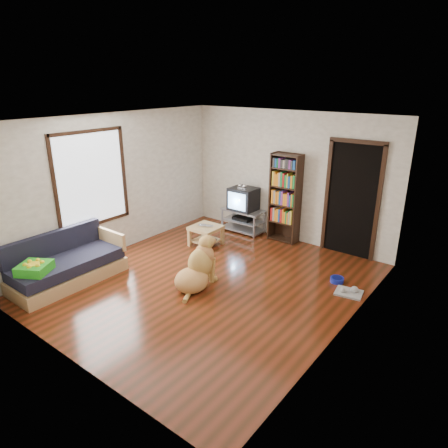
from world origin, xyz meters
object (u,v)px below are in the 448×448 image
Objects in this scene: bookshelf at (285,193)px; sofa at (67,266)px; green_cushion at (34,268)px; dog_bowl at (337,280)px; crt_tv at (244,198)px; laptop at (205,226)px; grey_rag at (349,293)px; tv_stand at (243,220)px; coffee_table at (206,232)px; dog at (198,269)px.

sofa is at bearing -117.32° from bookshelf.
green_cushion is 1.93× the size of dog_bowl.
sofa reaches higher than green_cushion.
bookshelf is (0.95, 0.07, 0.26)m from crt_tv.
laptop reaches higher than grey_rag.
sofa is at bearing -104.93° from crt_tv.
crt_tv is at bearing -175.68° from bookshelf.
dog_bowl is at bearing -20.97° from crt_tv.
grey_rag is at bearing -23.28° from crt_tv.
tv_stand is at bearing 64.92° from laptop.
bookshelf is 3.27× the size of coffee_table.
sofa reaches higher than coffee_table.
tv_stand is (0.85, 4.22, -0.22)m from green_cushion.
bookshelf is at bearing 5.63° from tv_stand.
green_cushion is at bearing -101.34° from crt_tv.
dog_bowl is (2.71, 0.16, -0.37)m from laptop.
coffee_table is 0.54× the size of dog.
tv_stand is 1.10m from coffee_table.
laptop is 0.54× the size of coffee_table.
laptop is at bearing 126.29° from dog.
green_cushion is 4.74m from dog_bowl.
laptop is at bearing -96.99° from crt_tv.
grey_rag is at bearing 32.14° from sofa.
laptop is at bearing -90.00° from coffee_table.
laptop is 3.04m from grey_rag.
green_cushion is 4.70m from bookshelf.
grey_rag is at bearing -2.36° from coffee_table.
green_cushion is at bearing -102.79° from coffee_table.
sofa is 2.16m from dog.
dog is (-1.72, -1.50, 0.27)m from dog_bowl.
tv_stand is 0.50× the size of sofa.
coffee_table is at bearing -97.18° from crt_tv.
dog_bowl is 0.12× the size of sofa.
bookshelf is 1.00× the size of sofa.
dog_bowl is 2.16m from bookshelf.
tv_stand reaches higher than coffee_table.
bookshelf reaches higher than green_cushion.
grey_rag is (0.30, -0.25, -0.03)m from dog_bowl.
dog is at bearing 32.63° from sofa.
tv_stand is at bearing 159.46° from dog_bowl.
grey_rag is at bearing -39.81° from dog_bowl.
laptop is 0.33× the size of tv_stand.
bookshelf reaches higher than crt_tv.
tv_stand is at bearing -174.37° from bookshelf.
grey_rag is at bearing -19.74° from laptop.
sofa reaches higher than laptop.
sofa is (-1.92, -3.72, -0.74)m from bookshelf.
laptop reaches higher than dog_bowl.
dog_bowl is at bearing 12.83° from green_cushion.
crt_tv is 3.81m from sofa.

